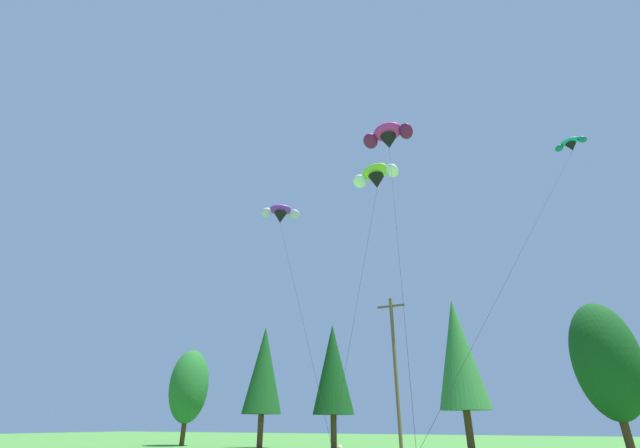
% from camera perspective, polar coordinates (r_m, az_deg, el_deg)
% --- Properties ---
extents(treeline_tree_a, '(4.81, 4.81, 11.15)m').
position_cam_1_polar(treeline_tree_a, '(59.40, -17.42, -20.30)').
color(treeline_tree_a, '#472D19').
rests_on(treeline_tree_a, ground_plane).
extents(treeline_tree_b, '(4.47, 4.47, 13.02)m').
position_cam_1_polar(treeline_tree_b, '(51.98, -7.68, -19.01)').
color(treeline_tree_b, '#472D19').
rests_on(treeline_tree_b, ground_plane).
extents(treeline_tree_c, '(4.37, 4.37, 12.58)m').
position_cam_1_polar(treeline_tree_c, '(48.06, 1.76, -19.03)').
color(treeline_tree_c, '#472D19').
rests_on(treeline_tree_c, ground_plane).
extents(treeline_tree_d, '(4.58, 4.58, 13.54)m').
position_cam_1_polar(treeline_tree_d, '(43.12, 18.34, -16.27)').
color(treeline_tree_d, '#472D19').
rests_on(treeline_tree_d, ground_plane).
extents(treeline_tree_e, '(4.95, 4.95, 11.65)m').
position_cam_1_polar(treeline_tree_e, '(42.12, 34.41, -15.04)').
color(treeline_tree_e, '#472D19').
rests_on(treeline_tree_e, ground_plane).
extents(utility_pole, '(2.20, 0.26, 11.41)m').
position_cam_1_polar(utility_pole, '(33.23, 10.27, -19.07)').
color(utility_pole, brown).
rests_on(utility_pole, ground_plane).
extents(parafoil_kite_high_purple, '(11.34, 12.28, 18.54)m').
position_cam_1_polar(parafoil_kite_high_purple, '(37.24, -5.41, 1.40)').
color(parafoil_kite_high_purple, purple).
extents(parafoil_kite_mid_teal, '(10.66, 18.83, 20.70)m').
position_cam_1_polar(parafoil_kite_mid_teal, '(37.83, 30.97, 9.29)').
color(parafoil_kite_mid_teal, teal).
extents(parafoil_kite_far_lime_white, '(4.04, 9.64, 18.75)m').
position_cam_1_polar(parafoil_kite_far_lime_white, '(32.11, 7.62, 6.45)').
color(parafoil_kite_far_lime_white, '#93D633').
extents(parafoil_kite_low_magenta, '(4.67, 11.06, 20.53)m').
position_cam_1_polar(parafoil_kite_low_magenta, '(31.16, 9.26, 11.68)').
color(parafoil_kite_low_magenta, '#D12893').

